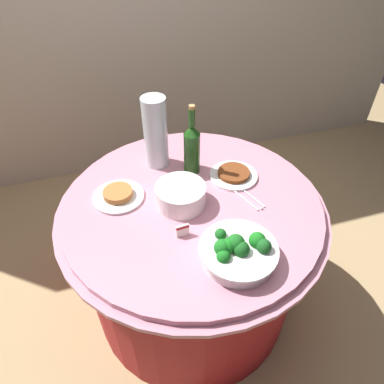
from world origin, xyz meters
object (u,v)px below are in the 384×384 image
Objects in this scene: plate_stack at (180,194)px; decorative_fruit_vase at (156,134)px; wine_bottle at (192,148)px; label_placard_front at (182,230)px; broccoli_bowl at (238,251)px; food_plate_stir_fry at (234,174)px; serving_tongs at (250,199)px; food_plate_peanuts at (118,195)px.

plate_stack is 0.62× the size of decorative_fruit_vase.
label_placard_front is (-0.15, -0.38, -0.10)m from wine_bottle.
label_placard_front is (-0.04, -0.18, -0.01)m from plate_stack.
broccoli_bowl reaches higher than food_plate_stir_fry.
label_placard_front is at bearing -161.09° from serving_tongs.
broccoli_bowl is 0.83× the size of wine_bottle.
plate_stack is 1.27× the size of serving_tongs.
wine_bottle reaches higher than label_placard_front.
decorative_fruit_vase is 1.55× the size of food_plate_stir_fry.
label_placard_front is at bearing 133.52° from broccoli_bowl.
broccoli_bowl is 1.69× the size of serving_tongs.
label_placard_front is (-0.33, -0.11, 0.03)m from serving_tongs.
broccoli_bowl is 0.55m from wine_bottle.
food_plate_stir_fry is at bearing -0.80° from food_plate_peanuts.
food_plate_stir_fry is (0.31, -0.20, -0.15)m from decorative_fruit_vase.
food_plate_peanuts is 0.35m from label_placard_front.
serving_tongs is at bearing 58.27° from broccoli_bowl.
wine_bottle reaches higher than food_plate_peanuts.
wine_bottle reaches higher than serving_tongs.
plate_stack reaches higher than food_plate_stir_fry.
decorative_fruit_vase is 0.40m from food_plate_stir_fry.
serving_tongs is 0.56m from food_plate_peanuts.
broccoli_bowl reaches higher than label_placard_front.
serving_tongs is at bearing -49.41° from decorative_fruit_vase.
decorative_fruit_vase is 0.51m from serving_tongs.
wine_bottle is at bearing 149.92° from food_plate_stir_fry.
broccoli_bowl is 0.58m from food_plate_peanuts.
broccoli_bowl reaches higher than food_plate_peanuts.
serving_tongs is (0.17, 0.28, -0.04)m from broccoli_bowl.
serving_tongs is 0.17m from food_plate_stir_fry.
label_placard_front reaches higher than food_plate_stir_fry.
wine_bottle is at bearing 90.60° from broccoli_bowl.
serving_tongs is at bearing 18.91° from label_placard_front.
wine_bottle reaches higher than food_plate_stir_fry.
wine_bottle is 1.53× the size of food_plate_stir_fry.
decorative_fruit_vase is 1.55× the size of food_plate_peanuts.
label_placard_front reaches higher than food_plate_peanuts.
food_plate_peanuts is (-0.36, -0.09, -0.11)m from wine_bottle.
broccoli_bowl reaches higher than plate_stack.
food_plate_stir_fry is at bearing -33.20° from decorative_fruit_vase.
food_plate_peanuts is (-0.53, 0.17, 0.01)m from serving_tongs.
plate_stack is at bearing 166.47° from serving_tongs.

